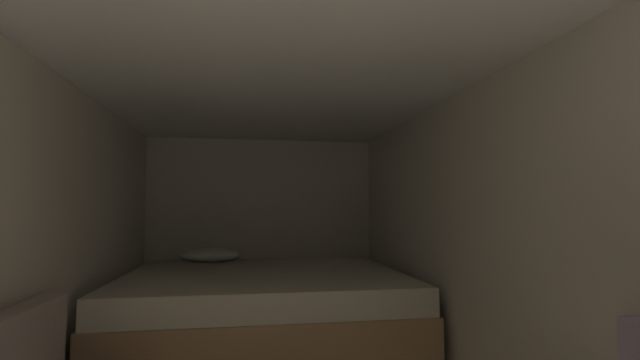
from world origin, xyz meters
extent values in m
cube|color=beige|center=(0.00, 4.62, 1.04)|extent=(2.57, 0.05, 2.07)
cube|color=beige|center=(-1.26, 2.09, 1.04)|extent=(0.05, 5.02, 2.07)
cube|color=beige|center=(1.26, 2.09, 1.04)|extent=(0.05, 5.02, 2.07)
cube|color=white|center=(0.00, 2.09, 2.10)|extent=(2.57, 5.02, 0.05)
cube|color=tan|center=(0.00, 3.55, 0.28)|extent=(2.35, 1.99, 0.55)
cube|color=beige|center=(0.00, 3.55, 0.65)|extent=(2.31, 1.95, 0.20)
ellipsoid|color=white|center=(-0.53, 4.34, 0.82)|extent=(0.60, 0.32, 0.14)
camera|label=1|loc=(-0.15, -0.25, 1.29)|focal=24.15mm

